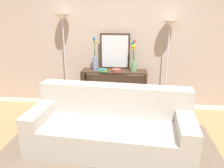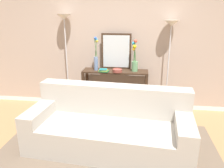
{
  "view_description": "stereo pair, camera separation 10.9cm",
  "coord_description": "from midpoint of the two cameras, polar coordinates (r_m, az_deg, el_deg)",
  "views": [
    {
      "loc": [
        0.32,
        -2.38,
        1.93
      ],
      "look_at": [
        -0.04,
        1.11,
        0.79
      ],
      "focal_mm": 35.44,
      "sensor_mm": 36.0,
      "label": 1
    },
    {
      "loc": [
        0.43,
        -2.37,
        1.93
      ],
      "look_at": [
        -0.04,
        1.11,
        0.79
      ],
      "focal_mm": 35.44,
      "sensor_mm": 36.0,
      "label": 2
    }
  ],
  "objects": [
    {
      "name": "couch",
      "position": [
        3.32,
        -1.26,
        -11.19
      ],
      "size": [
        2.38,
        1.12,
        0.88
      ],
      "color": "#ADA89E",
      "rests_on": "ground"
    },
    {
      "name": "floor_lamp_left",
      "position": [
        4.5,
        -13.12,
        11.98
      ],
      "size": [
        0.28,
        0.28,
        1.9
      ],
      "color": "silver",
      "rests_on": "ground"
    },
    {
      "name": "book_row_under_console",
      "position": [
        4.62,
        -4.08,
        -6.0
      ],
      "size": [
        0.41,
        0.18,
        0.12
      ],
      "color": "#2D2D33",
      "rests_on": "ground"
    },
    {
      "name": "vase_short_flowers",
      "position": [
        4.24,
        4.84,
        6.12
      ],
      "size": [
        0.13,
        0.13,
        0.61
      ],
      "color": "#669E6B",
      "rests_on": "console_table"
    },
    {
      "name": "vase_tall_flowers",
      "position": [
        4.3,
        -5.18,
        6.76
      ],
      "size": [
        0.09,
        0.12,
        0.65
      ],
      "color": "#6B84AD",
      "rests_on": "console_table"
    },
    {
      "name": "wall_mirror",
      "position": [
        4.39,
        0.03,
        8.41
      ],
      "size": [
        0.59,
        0.02,
        0.7
      ],
      "color": "#382619",
      "rests_on": "console_table"
    },
    {
      "name": "floor_lamp_right",
      "position": [
        4.3,
        13.69,
        10.61
      ],
      "size": [
        0.28,
        0.28,
        1.8
      ],
      "color": "silver",
      "rests_on": "ground"
    },
    {
      "name": "back_wall",
      "position": [
        4.53,
        1.16,
        10.94
      ],
      "size": [
        12.0,
        0.15,
        2.75
      ],
      "color": "white",
      "rests_on": "ground"
    },
    {
      "name": "ground_plane",
      "position": [
        3.09,
        -2.54,
        -20.9
      ],
      "size": [
        16.0,
        16.0,
        0.02
      ],
      "primitive_type": "cube",
      "color": "#9E754C"
    },
    {
      "name": "book_stack",
      "position": [
        4.22,
        -3.2,
        3.5
      ],
      "size": [
        0.2,
        0.16,
        0.05
      ],
      "color": "#236033",
      "rests_on": "console_table"
    },
    {
      "name": "area_rug",
      "position": [
        3.34,
        -1.67,
        -17.1
      ],
      "size": [
        3.16,
        1.92,
        0.01
      ],
      "color": "brown",
      "rests_on": "ground"
    },
    {
      "name": "console_table",
      "position": [
        4.39,
        -0.16,
        0.12
      ],
      "size": [
        1.27,
        0.36,
        0.85
      ],
      "color": "#382619",
      "rests_on": "ground"
    },
    {
      "name": "fruit_bowl",
      "position": [
        4.19,
        0.39,
        3.53
      ],
      "size": [
        0.18,
        0.18,
        0.06
      ],
      "color": "brown",
      "rests_on": "console_table"
    }
  ]
}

